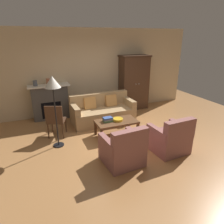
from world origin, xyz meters
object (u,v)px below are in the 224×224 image
object	(u,v)px
mantel_vase_slate	(35,83)
mantel_vase_terracotta	(48,82)
book_stack	(108,119)
side_chair_wooden	(55,119)
fruit_bowl	(118,119)
floor_lamp	(53,86)
armchair_near_left	(123,150)
couch	(102,112)
armchair_near_right	(170,139)
armoire	(134,83)
coffee_table	(116,123)
fireplace	(50,102)

from	to	relation	value
mantel_vase_slate	mantel_vase_terracotta	bearing A→B (deg)	0.00
book_stack	side_chair_wooden	xyz separation A→B (m)	(-1.28, 0.46, 0.04)
fruit_bowl	floor_lamp	xyz separation A→B (m)	(-1.58, 0.01, 1.04)
fruit_bowl	mantel_vase_terracotta	size ratio (longest dim) A/B	1.37
armchair_near_left	floor_lamp	xyz separation A→B (m)	(-1.15, 1.27, 1.17)
couch	armchair_near_left	distance (m)	2.33
side_chair_wooden	armchair_near_right	bearing A→B (deg)	-36.76
armoire	coffee_table	size ratio (longest dim) A/B	1.75
couch	armchair_near_left	size ratio (longest dim) A/B	2.20
fireplace	mantel_vase_terracotta	world-z (taller)	mantel_vase_terracotta
coffee_table	floor_lamp	xyz separation A→B (m)	(-1.54, 0.02, 1.12)
side_chair_wooden	mantel_vase_terracotta	bearing A→B (deg)	88.85
fruit_bowl	book_stack	size ratio (longest dim) A/B	1.09
mantel_vase_slate	floor_lamp	distance (m)	1.94
armoire	fruit_bowl	distance (m)	2.38
armchair_near_left	armchair_near_right	xyz separation A→B (m)	(1.20, 0.04, 0.00)
couch	fruit_bowl	bearing A→B (deg)	-85.98
coffee_table	mantel_vase_terracotta	bearing A→B (deg)	127.77
coffee_table	armchair_near_left	world-z (taller)	armchair_near_left
fireplace	armchair_near_left	size ratio (longest dim) A/B	1.43
fruit_bowl	armchair_near_right	distance (m)	1.45
armoire	coffee_table	world-z (taller)	armoire
fireplace	armchair_near_right	bearing A→B (deg)	-53.86
couch	armchair_near_right	xyz separation A→B (m)	(0.84, -2.26, -0.00)
armchair_near_left	floor_lamp	distance (m)	2.08
armoire	floor_lamp	bearing A→B (deg)	-148.70
book_stack	fireplace	bearing A→B (deg)	123.80
fireplace	armchair_near_left	distance (m)	3.37
fruit_bowl	side_chair_wooden	world-z (taller)	side_chair_wooden
couch	armchair_near_left	bearing A→B (deg)	-98.91
couch	armchair_near_right	distance (m)	2.41
fireplace	book_stack	size ratio (longest dim) A/B	5.04
armchair_near_right	side_chair_wooden	distance (m)	2.91
book_stack	mantel_vase_terracotta	bearing A→B (deg)	124.06
couch	side_chair_wooden	distance (m)	1.58
armchair_near_right	couch	bearing A→B (deg)	110.42
couch	coffee_table	distance (m)	1.05
armchair_near_right	floor_lamp	bearing A→B (deg)	152.30
book_stack	mantel_vase_terracotta	size ratio (longest dim) A/B	1.25
couch	floor_lamp	world-z (taller)	floor_lamp
fireplace	coffee_table	bearing A→B (deg)	-52.49
fireplace	couch	size ratio (longest dim) A/B	0.65
armoire	coffee_table	distance (m)	2.44
side_chair_wooden	mantel_vase_slate	bearing A→B (deg)	104.21
armchair_near_left	side_chair_wooden	size ratio (longest dim) A/B	0.98
armoire	book_stack	distance (m)	2.52
couch	mantel_vase_slate	world-z (taller)	mantel_vase_slate
book_stack	armchair_near_left	bearing A→B (deg)	-96.91
floor_lamp	fireplace	bearing A→B (deg)	88.24
mantel_vase_slate	couch	bearing A→B (deg)	-25.24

